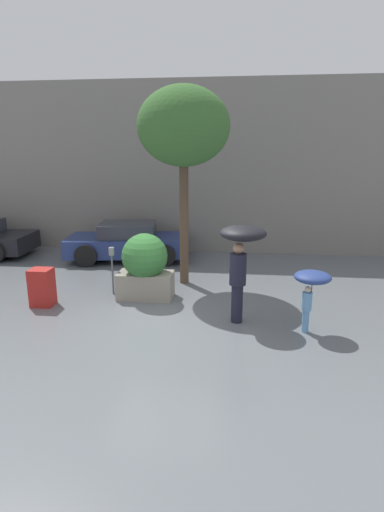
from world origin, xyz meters
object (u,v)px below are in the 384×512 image
at_px(person_child, 312,282).
at_px(street_tree, 184,128).
at_px(planter_box, 145,265).
at_px(person_adult, 241,249).
at_px(parking_meter, 112,261).
at_px(parked_car_near, 129,242).
at_px(newspaper_box, 42,287).

bearing_deg(person_child, street_tree, 110.41).
bearing_deg(planter_box, person_adult, -25.82).
xyz_separation_m(street_tree, parking_meter, (-1.70, -1.15, -3.27)).
relative_size(person_adult, street_tree, 0.40).
xyz_separation_m(planter_box, parked_car_near, (-1.41, 3.63, -0.25)).
relative_size(planter_box, newspaper_box, 1.83).
xyz_separation_m(planter_box, parking_meter, (-0.90, 0.18, 0.04)).
bearing_deg(planter_box, person_child, -22.36).
bearing_deg(parked_car_near, person_child, -142.75).
relative_size(planter_box, parked_car_near, 0.39).
xyz_separation_m(person_adult, parking_meter, (-3.23, 1.31, -0.71)).
bearing_deg(parking_meter, parked_car_near, 98.56).
bearing_deg(person_adult, parked_car_near, 71.21).
height_order(parking_meter, newspaper_box, parking_meter).
xyz_separation_m(person_adult, street_tree, (-1.53, 2.46, 2.56)).
bearing_deg(street_tree, parked_car_near, 133.97).
relative_size(parked_car_near, newspaper_box, 4.71).
bearing_deg(person_adult, parking_meter, 100.88).
distance_m(parked_car_near, street_tree, 4.78).
height_order(person_child, parked_car_near, person_child).
relative_size(person_child, street_tree, 0.24).
xyz_separation_m(person_adult, person_child, (1.40, -0.41, -0.55)).
bearing_deg(parked_car_near, planter_box, -166.35).
bearing_deg(person_child, parking_meter, 134.42).
distance_m(person_child, parking_meter, 4.94).
bearing_deg(parking_meter, person_adult, -22.09).
bearing_deg(parking_meter, street_tree, 34.09).
bearing_deg(newspaper_box, street_tree, 33.90).
relative_size(planter_box, street_tree, 0.32).
relative_size(person_adult, person_child, 1.63).
distance_m(person_adult, parking_meter, 3.56).
xyz_separation_m(parked_car_near, newspaper_box, (-0.91, -4.40, -0.15)).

